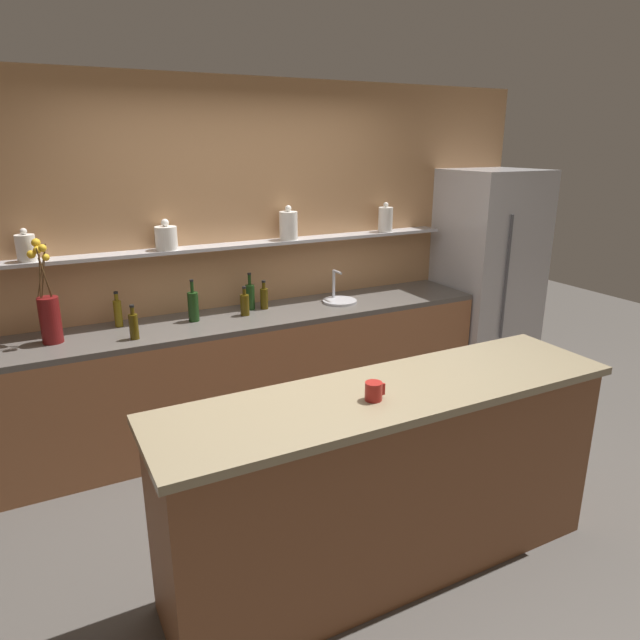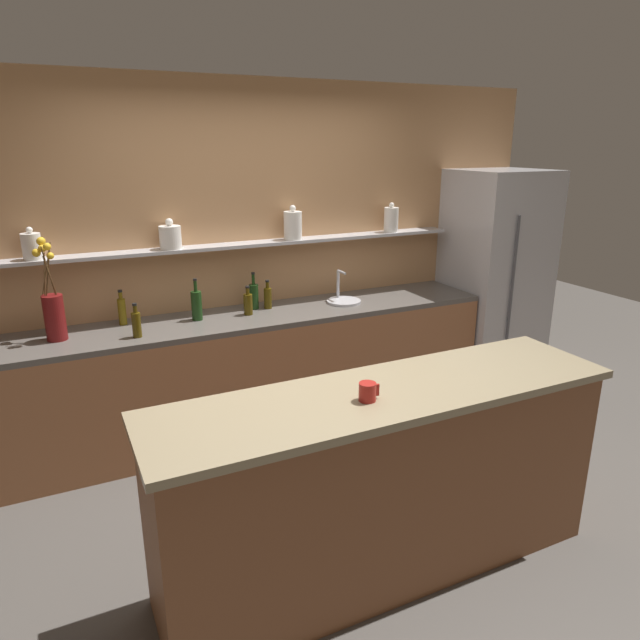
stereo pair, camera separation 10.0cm
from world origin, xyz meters
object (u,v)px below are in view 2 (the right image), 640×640
refrigerator (494,280)px  bottle_oil_3 (248,304)px  sink_fixture (343,299)px  coffee_mug (368,392)px  bottle_wine_1 (254,296)px  bottle_oil_2 (268,297)px  bottle_oil_5 (122,311)px  flower_vase (53,310)px  bottle_wine_0 (197,305)px  bottle_oil_4 (136,324)px

refrigerator → bottle_oil_3: bearing=178.5°
sink_fixture → bottle_oil_3: size_ratio=1.25×
coffee_mug → bottle_wine_1: bearing=85.7°
bottle_wine_1 → bottle_oil_2: bottle_wine_1 is taller
sink_fixture → bottle_oil_5: size_ratio=1.09×
flower_vase → bottle_wine_1: flower_vase is taller
flower_vase → bottle_wine_0: bearing=1.9°
flower_vase → bottle_oil_3: 1.31m
flower_vase → sink_fixture: size_ratio=2.43×
coffee_mug → bottle_oil_4: bearing=114.7°
bottle_oil_4 → coffee_mug: 1.84m
refrigerator → bottle_wine_1: size_ratio=6.76×
bottle_wine_1 → bottle_oil_5: size_ratio=1.14×
flower_vase → bottle_oil_2: bearing=3.4°
sink_fixture → bottle_wine_1: bearing=168.7°
coffee_mug → flower_vase: bearing=124.0°
bottle_wine_1 → bottle_oil_4: bearing=-161.8°
refrigerator → coffee_mug: 2.96m
refrigerator → bottle_oil_4: bearing=-178.0°
refrigerator → sink_fixture: bearing=178.1°
flower_vase → bottle_oil_4: size_ratio=2.87×
bottle_wine_1 → bottle_oil_5: bottle_wine_1 is taller
flower_vase → bottle_wine_1: (1.39, 0.12, -0.10)m
bottle_oil_3 → coffee_mug: bottle_oil_3 is taller
bottle_oil_2 → bottle_oil_4: bearing=-165.4°
flower_vase → coffee_mug: 2.23m
bottle_oil_5 → coffee_mug: (0.81, -1.99, 0.04)m
bottle_oil_2 → coffee_mug: bearing=-97.3°
bottle_oil_3 → bottle_oil_4: 0.84m
bottle_oil_2 → bottle_oil_5: bottle_oil_5 is taller
bottle_wine_1 → bottle_oil_4: bottle_wine_1 is taller
bottle_oil_5 → bottle_oil_2: bearing=-3.1°
bottle_wine_1 → bottle_oil_3: 0.16m
bottle_wine_1 → bottle_oil_3: size_ratio=1.30×
bottle_oil_2 → flower_vase: bearing=-176.6°
sink_fixture → coffee_mug: bearing=-114.9°
bottle_oil_4 → sink_fixture: bearing=5.7°
refrigerator → bottle_oil_3: refrigerator is taller
bottle_oil_4 → refrigerator: bearing=2.0°
sink_fixture → bottle_oil_5: same height
sink_fixture → coffee_mug: size_ratio=2.72×
bottle_wine_0 → bottle_wine_1: bottle_wine_0 is taller
bottle_oil_2 → bottle_oil_4: bottle_oil_4 is taller
refrigerator → flower_vase: (-3.60, 0.06, 0.16)m
sink_fixture → bottle_oil_2: size_ratio=1.22×
bottle_oil_5 → bottle_oil_3: bearing=-9.9°
bottle_oil_2 → bottle_oil_3: bearing=-154.0°
bottle_oil_2 → bottle_oil_5: size_ratio=0.89×
refrigerator → bottle_wine_0: size_ratio=6.33×
sink_fixture → bottle_oil_3: sink_fixture is taller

